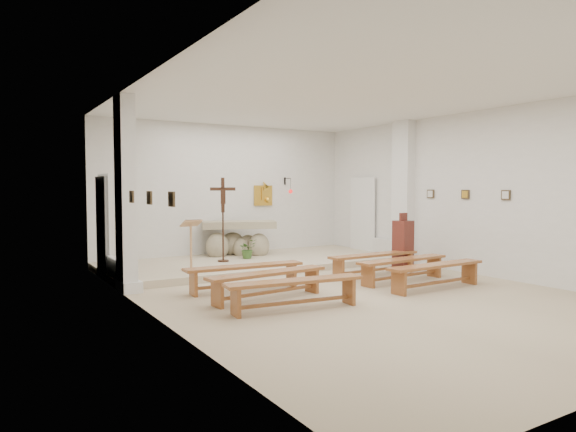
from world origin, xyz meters
TOP-DOWN VIEW (x-y plane):
  - ground at (0.00, 0.00)m, footprint 7.00×10.00m
  - wall_left at (-3.49, 0.00)m, footprint 0.02×10.00m
  - wall_right at (3.49, 0.00)m, footprint 0.02×10.00m
  - wall_back at (0.00, 4.99)m, footprint 7.00×0.02m
  - ceiling at (0.00, 0.00)m, footprint 7.00×10.00m
  - sanctuary_platform at (0.00, 3.50)m, footprint 6.98×3.00m
  - pilaster_left at (-3.37, 2.00)m, footprint 0.26×0.55m
  - pilaster_right at (3.37, 2.00)m, footprint 0.26×0.55m
  - gold_wall_relief at (1.05, 4.96)m, footprint 0.55×0.04m
  - sanctuary_lamp at (1.75, 4.71)m, footprint 0.11×0.36m
  - station_frame_left_front at (-3.47, -0.80)m, footprint 0.03×0.20m
  - station_frame_left_mid at (-3.47, 0.20)m, footprint 0.03×0.20m
  - station_frame_left_rear at (-3.47, 1.20)m, footprint 0.03×0.20m
  - station_frame_right_front at (3.47, -0.80)m, footprint 0.03×0.20m
  - station_frame_right_mid at (3.47, 0.20)m, footprint 0.03×0.20m
  - station_frame_right_rear at (3.47, 1.20)m, footprint 0.03×0.20m
  - radiator_left at (-3.43, 2.70)m, footprint 0.10×0.85m
  - radiator_right at (3.43, 2.70)m, footprint 0.10×0.85m
  - altar at (0.01, 4.41)m, footprint 1.97×1.32m
  - lectern at (-1.88, 2.71)m, footprint 0.41×0.35m
  - crucifix_stand at (-0.78, 3.55)m, footprint 0.58×0.26m
  - potted_plant at (-0.07, 3.72)m, footprint 0.49×0.44m
  - donation_pedestal at (2.49, 1.08)m, footprint 0.39×0.39m
  - bench_left_front at (-1.53, 0.95)m, footprint 2.24×0.51m
  - bench_right_front at (1.53, 0.95)m, footprint 2.22×0.39m
  - bench_left_second at (-1.53, 0.09)m, footprint 2.24×0.56m
  - bench_right_second at (1.53, 0.09)m, footprint 2.24×0.51m
  - bench_left_third at (-1.53, -0.77)m, footprint 2.24×0.61m
  - bench_right_third at (1.53, -0.77)m, footprint 2.23×0.43m

SIDE VIEW (x-z plane):
  - ground at x=0.00m, z-range 0.00..0.00m
  - sanctuary_platform at x=0.00m, z-range 0.00..0.15m
  - radiator_left at x=-3.43m, z-range 0.01..0.53m
  - radiator_right at x=3.43m, z-range 0.01..0.53m
  - bench_left_front at x=-1.53m, z-range 0.12..0.59m
  - bench_right_front at x=1.53m, z-range 0.12..0.59m
  - bench_left_second at x=-1.53m, z-range 0.12..0.59m
  - bench_right_second at x=1.53m, z-range 0.12..0.59m
  - bench_left_third at x=-1.53m, z-range 0.12..0.59m
  - bench_right_third at x=1.53m, z-range 0.12..0.59m
  - potted_plant at x=-0.07m, z-range 0.15..0.62m
  - altar at x=0.01m, z-range 0.04..0.99m
  - donation_pedestal at x=2.49m, z-range -0.08..1.23m
  - lectern at x=-1.88m, z-range 0.14..1.23m
  - crucifix_stand at x=-0.78m, z-range 0.30..2.25m
  - gold_wall_relief at x=1.05m, z-range 1.38..1.92m
  - station_frame_left_front at x=-3.47m, z-range 1.62..1.82m
  - station_frame_left_mid at x=-3.47m, z-range 1.62..1.82m
  - station_frame_left_rear at x=-3.47m, z-range 1.62..1.82m
  - station_frame_right_front at x=3.47m, z-range 1.62..1.82m
  - station_frame_right_mid at x=3.47m, z-range 1.62..1.82m
  - station_frame_right_rear at x=3.47m, z-range 1.62..1.82m
  - wall_left at x=-3.49m, z-range 0.00..3.50m
  - wall_right at x=3.49m, z-range 0.00..3.50m
  - wall_back at x=0.00m, z-range 0.00..3.50m
  - pilaster_left at x=-3.37m, z-range 0.00..3.50m
  - pilaster_right at x=3.37m, z-range 0.00..3.50m
  - sanctuary_lamp at x=1.75m, z-range 1.59..2.03m
  - ceiling at x=0.00m, z-range 3.48..3.50m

